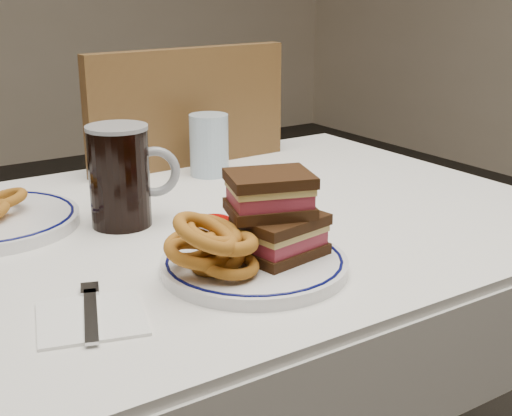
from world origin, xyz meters
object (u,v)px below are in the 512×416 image
beer_mug (122,175)px  reuben_sandwich (275,215)px  chair_far (166,237)px  main_plate (254,264)px

beer_mug → reuben_sandwich: bearing=-69.1°
reuben_sandwich → chair_far: bearing=76.3°
chair_far → reuben_sandwich: 0.76m
chair_far → beer_mug: (-0.27, -0.41, 0.29)m
chair_far → main_plate: 0.75m
chair_far → beer_mug: 0.57m
chair_far → reuben_sandwich: size_ratio=7.08×
reuben_sandwich → beer_mug: size_ratio=0.85×
main_plate → beer_mug: size_ratio=1.57×
chair_far → main_plate: chair_far is taller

